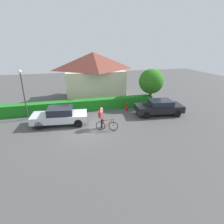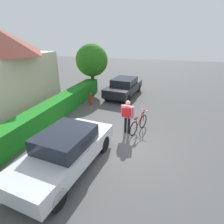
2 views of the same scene
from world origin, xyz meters
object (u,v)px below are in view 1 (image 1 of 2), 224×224
object	(u,v)px
street_lamp	(23,88)
tree_kerbside	(151,82)
parked_car_near	(60,116)
fire_hydrant	(127,107)
bicycle	(107,126)
parked_car_far	(159,107)
person_rider	(101,116)

from	to	relation	value
street_lamp	tree_kerbside	world-z (taller)	street_lamp
parked_car_near	fire_hydrant	xyz separation A→B (m)	(6.32, 1.71, -0.34)
parked_car_near	fire_hydrant	distance (m)	6.55
parked_car_near	tree_kerbside	distance (m)	9.82
bicycle	tree_kerbside	xyz separation A→B (m)	(5.79, 4.81, 2.16)
parked_car_near	street_lamp	size ratio (longest dim) A/B	1.07
parked_car_far	street_lamp	bearing A→B (deg)	171.43
parked_car_far	tree_kerbside	xyz separation A→B (m)	(0.36, 2.76, 1.83)
fire_hydrant	parked_car_far	bearing A→B (deg)	-33.61
person_rider	tree_kerbside	size ratio (longest dim) A/B	0.44
person_rider	bicycle	bearing A→B (deg)	-57.46
parked_car_far	fire_hydrant	size ratio (longest dim) A/B	5.50
parked_car_near	person_rider	distance (m)	3.49
bicycle	tree_kerbside	world-z (taller)	tree_kerbside
parked_car_far	bicycle	distance (m)	5.82
person_rider	fire_hydrant	bearing A→B (deg)	45.39
person_rider	tree_kerbside	bearing A→B (deg)	34.99
bicycle	fire_hydrant	xyz separation A→B (m)	(2.87, 3.76, 0.02)
tree_kerbside	street_lamp	bearing A→B (deg)	-175.26
street_lamp	fire_hydrant	world-z (taller)	street_lamp
fire_hydrant	bicycle	bearing A→B (deg)	-127.30
parked_car_near	fire_hydrant	world-z (taller)	parked_car_near
fire_hydrant	tree_kerbside	bearing A→B (deg)	19.67
parked_car_near	parked_car_far	xyz separation A→B (m)	(8.89, 0.00, -0.02)
person_rider	street_lamp	size ratio (longest dim) A/B	0.39
parked_car_near	bicycle	distance (m)	4.03
parked_car_near	tree_kerbside	xyz separation A→B (m)	(9.25, 2.76, 1.81)
person_rider	tree_kerbside	distance (m)	7.63
parked_car_near	street_lamp	world-z (taller)	street_lamp
person_rider	street_lamp	world-z (taller)	street_lamp
person_rider	fire_hydrant	distance (m)	4.59
parked_car_near	parked_car_far	distance (m)	8.89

